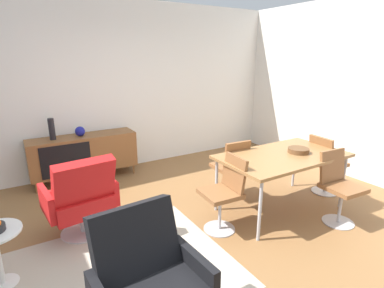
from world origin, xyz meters
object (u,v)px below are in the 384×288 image
Objects in this scene: dining_chair_front_right at (339,184)px; dining_chair_far_end at (325,162)px; vase_sculptural_dark at (80,131)px; wooden_bowl_on_table at (298,150)px; dining_table at (283,158)px; dining_chair_back_left at (231,167)px; armchair_black_shell at (148,282)px; vase_cobalt at (52,129)px; lounge_chair_red at (81,197)px; dining_chair_near_window at (225,191)px; sideboard at (84,153)px.

dining_chair_far_end is at bearing 46.53° from dining_chair_front_right.
vase_sculptural_dark is 3.20m from wooden_bowl_on_table.
dining_table is 0.70m from dining_chair_back_left.
wooden_bowl_on_table is 0.27× the size of armchair_black_shell.
armchair_black_shell is at bearing -94.47° from vase_sculptural_dark.
lounge_chair_red is at bearing -88.74° from vase_cobalt.
dining_chair_front_right is (0.35, -0.56, -0.23)m from dining_table.
dining_chair_far_end reaches higher than wooden_bowl_on_table.
lounge_chair_red is at bearing -102.32° from vase_sculptural_dark.
dining_chair_back_left is at bearing 46.48° from dining_chair_near_window.
dining_chair_back_left is (1.58, -1.75, -0.33)m from vase_sculptural_dark.
dining_chair_near_window and dining_chair_back_left have the same top height.
vase_cobalt reaches higher than armchair_black_shell.
dining_chair_front_right is at bearing -25.14° from lounge_chair_red.
lounge_chair_red is at bearing 167.96° from dining_chair_far_end.
lounge_chair_red is (-0.35, -1.63, -0.33)m from vase_sculptural_dark.
sideboard is 10.67× the size of vase_sculptural_dark.
dining_chair_near_window is at bearing 155.95° from dining_chair_front_right.
dining_chair_near_window and dining_chair_far_end have the same top height.
vase_cobalt is 0.40m from vase_sculptural_dark.
wooden_bowl_on_table is at bearing -47.71° from sideboard.
dining_chair_near_window is at bearing -66.06° from sideboard.
lounge_chair_red reaches higher than dining_chair_back_left.
vase_sculptural_dark is 0.18× the size of dining_chair_near_window.
vase_sculptural_dark is 0.18× the size of dining_chair_far_end.
sideboard is at bearing 140.61° from dining_chair_far_end.
dining_chair_near_window is 1.00× the size of dining_chair_far_end.
lounge_chair_red is at bearing 176.33° from dining_chair_back_left.
dining_chair_front_right is (0.13, -0.51, -0.30)m from wooden_bowl_on_table.
dining_table is 6.15× the size of wooden_bowl_on_table.
armchair_black_shell reaches higher than dining_chair_near_window.
vase_sculptural_dark is at bearing 0.00° from vase_cobalt.
armchair_black_shell is at bearing -86.06° from lounge_chair_red.
dining_chair_far_end is 3.25m from lounge_chair_red.
dining_chair_near_window is (-0.89, -0.00, -0.23)m from dining_table.
dining_chair_far_end is (0.66, 0.05, -0.30)m from wooden_bowl_on_table.
dining_chair_far_end is at bearing 15.80° from armchair_black_shell.
armchair_black_shell is at bearing -158.40° from dining_table.
armchair_black_shell is (0.11, -1.55, 0.00)m from lounge_chair_red.
armchair_black_shell is (-2.41, -0.82, -0.30)m from wooden_bowl_on_table.
sideboard is at bearing 113.94° from dining_chair_near_window.
dining_chair_back_left and dining_chair_front_right have the same top height.
dining_chair_back_left is (1.97, -1.75, -0.41)m from vase_cobalt.
vase_sculptural_dark is 0.16× the size of armchair_black_shell.
dining_chair_front_right is at bearing -51.36° from vase_sculptural_dark.
sideboard is at bearing 131.76° from dining_chair_back_left.
vase_cobalt is 0.37× the size of dining_chair_back_left.
vase_cobalt is 1.23× the size of wooden_bowl_on_table.
dining_chair_back_left is at bearing 122.37° from dining_table.
sideboard is at bearing 85.11° from armchair_black_shell.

